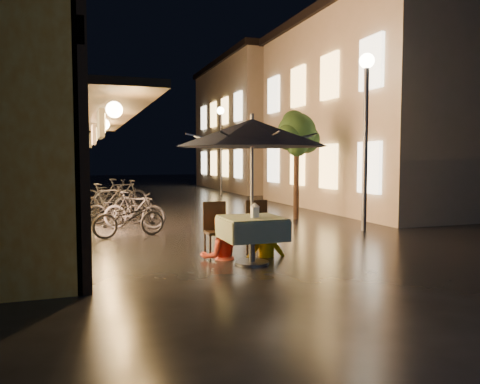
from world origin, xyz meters
name	(u,v)px	position (x,y,z in m)	size (l,w,h in m)	color
ground	(286,255)	(0.00, 0.00, 0.00)	(90.00, 90.00, 0.00)	black
east_building_near	(400,112)	(7.49, 6.50, 3.41)	(7.30, 9.30, 6.80)	#BEA997
east_building_far	(274,127)	(7.49, 18.00, 3.66)	(7.30, 10.30, 7.30)	#BEA997
street_tree	(297,135)	(2.41, 4.51, 2.42)	(1.43, 1.20, 3.15)	black
streetlamp_near	(366,109)	(3.00, 2.00, 2.92)	(0.36, 0.36, 4.23)	#59595E
streetlamp_far	(221,134)	(3.00, 14.00, 2.92)	(0.36, 0.36, 4.23)	#59595E
cafe_table	(252,229)	(-0.84, -0.50, 0.59)	(0.99, 0.99, 0.78)	#59595E
patio_umbrella	(252,133)	(-0.84, -0.50, 2.15)	(2.51, 2.51, 2.46)	#59595E
cafe_chair_left	(216,227)	(-1.24, 0.23, 0.54)	(0.42, 0.42, 0.97)	black
cafe_chair_right	(258,225)	(-0.44, 0.23, 0.54)	(0.42, 0.42, 0.97)	black
table_lantern	(255,209)	(-0.84, -0.63, 0.92)	(0.16, 0.16, 0.25)	white
person_orange	(220,217)	(-1.21, 0.08, 0.72)	(0.70, 0.55, 1.44)	#EA4834
person_yellow	(265,218)	(-0.39, 0.01, 0.69)	(0.89, 0.51, 1.38)	#D6A104
bicycle_0	(129,218)	(-2.48, 2.89, 0.43)	(0.57, 1.63, 0.86)	black
bicycle_1	(135,210)	(-2.22, 4.06, 0.47)	(0.44, 1.56, 0.94)	black
bicycle_2	(116,209)	(-2.57, 5.21, 0.40)	(0.53, 1.53, 0.81)	black
bicycle_3	(107,201)	(-2.74, 6.29, 0.52)	(0.48, 1.72, 1.03)	#222229
bicycle_4	(106,200)	(-2.69, 7.82, 0.41)	(0.54, 1.56, 0.82)	black
bicycle_5	(121,195)	(-2.17, 8.41, 0.54)	(0.51, 1.80, 1.08)	black
bicycle_6	(109,193)	(-2.49, 9.73, 0.50)	(0.67, 1.91, 1.00)	black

